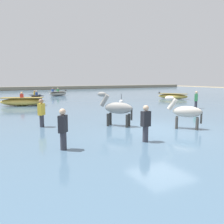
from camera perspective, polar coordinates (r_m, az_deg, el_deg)
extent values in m
plane|color=gray|center=(10.48, 12.27, -5.87)|extent=(120.00, 120.00, 0.00)
cube|color=slate|center=(19.07, -7.49, 1.05)|extent=(90.00, 90.00, 0.32)
ellipsoid|color=gray|center=(10.64, 1.63, 1.01)|extent=(1.23, 1.32, 0.54)
cylinder|color=#31312F|center=(10.77, -1.04, -2.82)|extent=(0.13, 0.13, 0.91)
cylinder|color=#31312F|center=(11.06, -0.40, -2.52)|extent=(0.13, 0.13, 0.91)
cylinder|color=#31312F|center=(10.45, 3.75, -3.17)|extent=(0.13, 0.13, 0.91)
cylinder|color=#31312F|center=(10.76, 4.28, -2.85)|extent=(0.13, 0.13, 0.91)
cylinder|color=gray|center=(10.86, -1.88, 2.95)|extent=(0.48, 0.51, 0.62)
ellipsoid|color=gray|center=(10.89, -2.54, 4.46)|extent=(0.45, 0.48, 0.23)
cylinder|color=#31312F|center=(10.47, 4.92, -0.50)|extent=(0.09, 0.09, 0.58)
ellipsoid|color=beige|center=(10.60, 18.34, 0.07)|extent=(1.17, 1.19, 0.50)
cylinder|color=#45423C|center=(10.57, 15.82, -3.54)|extent=(0.12, 0.12, 0.84)
cylinder|color=#45423C|center=(10.86, 15.89, -3.23)|extent=(0.12, 0.12, 0.84)
cylinder|color=#45423C|center=(10.57, 20.54, -3.75)|extent=(0.12, 0.12, 0.84)
cylinder|color=#45423C|center=(10.87, 20.49, -3.43)|extent=(0.12, 0.12, 0.84)
cylinder|color=beige|center=(10.58, 14.88, 1.91)|extent=(0.46, 0.47, 0.57)
ellipsoid|color=beige|center=(10.56, 14.26, 3.35)|extent=(0.42, 0.43, 0.21)
cylinder|color=#45423C|center=(10.65, 21.47, -1.29)|extent=(0.08, 0.08, 0.53)
ellipsoid|color=black|center=(25.10, -18.46, 3.36)|extent=(1.21, 2.68, 0.50)
cube|color=black|center=(25.08, -18.49, 3.97)|extent=(1.16, 2.57, 0.04)
cube|color=black|center=(23.88, -17.66, 3.99)|extent=(0.17, 0.14, 0.18)
cube|color=gold|center=(25.78, -18.80, 4.44)|extent=(0.21, 0.28, 0.30)
sphere|color=#A37556|center=(25.77, -18.83, 4.98)|extent=(0.18, 0.18, 0.18)
cube|color=#3356A8|center=(25.08, -18.38, 4.37)|extent=(0.21, 0.28, 0.30)
sphere|color=tan|center=(25.07, -18.41, 4.92)|extent=(0.18, 0.18, 0.18)
ellipsoid|color=gold|center=(26.64, 15.00, 3.81)|extent=(2.66, 3.23, 0.55)
cube|color=olive|center=(26.62, 15.02, 4.44)|extent=(2.56, 3.10, 0.04)
cube|color=black|center=(26.99, 11.79, 4.74)|extent=(0.20, 0.19, 0.18)
ellipsoid|color=#B2AD9E|center=(31.27, -13.37, 4.48)|extent=(2.93, 2.02, 0.54)
cube|color=slate|center=(31.26, -13.39, 5.01)|extent=(2.81, 1.94, 0.04)
cube|color=black|center=(32.10, -11.53, 5.27)|extent=(0.17, 0.19, 0.18)
cube|color=#3356A8|center=(30.86, -14.65, 5.25)|extent=(0.31, 0.27, 0.30)
sphere|color=#A37556|center=(30.85, -14.67, 5.69)|extent=(0.18, 0.18, 0.18)
cube|color=#388E51|center=(31.26, -13.42, 5.32)|extent=(0.31, 0.27, 0.30)
sphere|color=beige|center=(31.25, -13.43, 5.76)|extent=(0.18, 0.18, 0.18)
ellipsoid|color=gold|center=(20.35, -21.60, 2.37)|extent=(3.66, 2.38, 0.65)
cube|color=olive|center=(20.32, -21.65, 3.34)|extent=(3.52, 2.28, 0.04)
cube|color=red|center=(20.30, -21.69, 3.81)|extent=(0.31, 0.26, 0.30)
sphere|color=beige|center=(20.28, -21.72, 4.49)|extent=(0.18, 0.18, 0.18)
cylinder|color=#383842|center=(8.18, 8.35, -6.59)|extent=(0.20, 0.20, 0.88)
cube|color=#232328|center=(8.03, 8.45, -1.68)|extent=(0.34, 0.23, 0.54)
sphere|color=beige|center=(7.98, 8.51, 1.01)|extent=(0.20, 0.20, 0.20)
cylinder|color=#383842|center=(11.04, -17.13, -3.00)|extent=(0.20, 0.20, 0.88)
cube|color=gold|center=(10.93, -17.29, 0.65)|extent=(0.37, 0.37, 0.54)
sphere|color=#A37556|center=(10.89, -17.37, 2.64)|extent=(0.20, 0.20, 0.20)
cylinder|color=#383842|center=(7.37, -12.05, -8.35)|extent=(0.20, 0.20, 0.88)
cube|color=#232328|center=(7.20, -12.21, -2.93)|extent=(0.36, 0.37, 0.54)
sphere|color=beige|center=(7.14, -12.31, 0.07)|extent=(0.20, 0.20, 0.20)
cylinder|color=#383842|center=(18.41, 20.23, 1.23)|extent=(0.20, 0.20, 0.88)
cube|color=#388E51|center=(18.34, 20.34, 3.43)|extent=(0.38, 0.35, 0.54)
sphere|color=beige|center=(18.32, 20.40, 4.62)|extent=(0.20, 0.20, 0.20)
sphere|color=silver|center=(20.31, 2.35, 2.56)|extent=(0.39, 0.39, 0.39)
cylinder|color=black|center=(20.27, 2.36, 3.82)|extent=(0.04, 0.04, 0.50)
cube|color=gray|center=(50.01, -20.50, 5.40)|extent=(80.00, 2.40, 1.01)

